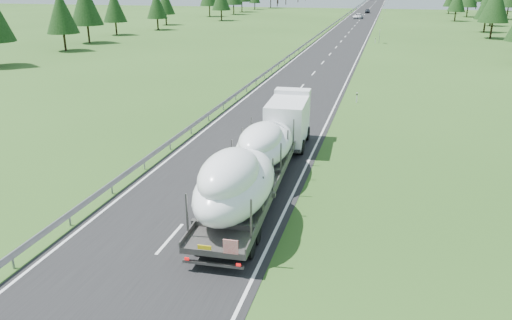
% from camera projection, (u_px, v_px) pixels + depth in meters
% --- Properties ---
extents(ground, '(400.00, 400.00, 0.00)m').
position_uv_depth(ground, '(170.00, 239.00, 23.29)').
color(ground, '#274B19').
rests_on(ground, ground).
extents(road_surface, '(10.00, 400.00, 0.02)m').
position_uv_depth(road_surface, '(349.00, 32.00, 114.19)').
color(road_surface, black).
rests_on(road_surface, ground).
extents(guardrail, '(0.10, 400.00, 0.76)m').
position_uv_depth(guardrail, '(326.00, 29.00, 115.20)').
color(guardrail, slate).
rests_on(guardrail, ground).
extents(marker_posts, '(0.13, 350.08, 1.00)m').
position_uv_depth(marker_posts, '(384.00, 15.00, 162.44)').
color(marker_posts, silver).
rests_on(marker_posts, ground).
extents(highway_sign, '(0.08, 0.90, 2.60)m').
position_uv_depth(highway_sign, '(380.00, 33.00, 93.67)').
color(highway_sign, slate).
rests_on(highway_sign, ground).
extents(boat_truck, '(3.66, 20.20, 4.30)m').
position_uv_depth(boat_truck, '(259.00, 153.00, 27.87)').
color(boat_truck, white).
rests_on(boat_truck, ground).
extents(distant_van, '(3.05, 5.65, 1.51)m').
position_uv_depth(distant_van, '(358.00, 16.00, 152.96)').
color(distant_van, white).
rests_on(distant_van, ground).
extents(distant_car_dark, '(1.93, 4.37, 1.46)m').
position_uv_depth(distant_car_dark, '(368.00, 11.00, 177.64)').
color(distant_car_dark, black).
rests_on(distant_car_dark, ground).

